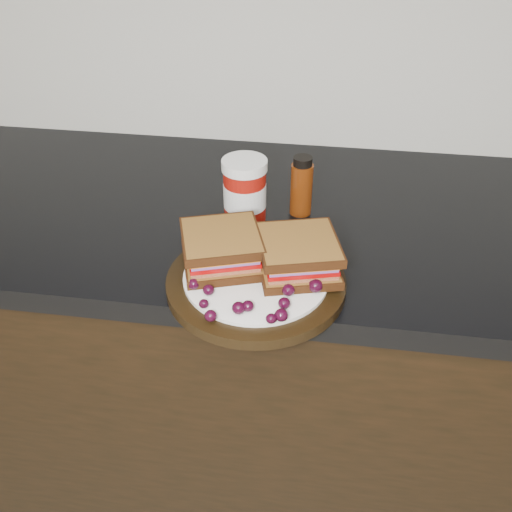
{
  "coord_description": "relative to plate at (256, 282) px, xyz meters",
  "views": [
    {
      "loc": [
        0.1,
        0.78,
        1.46
      ],
      "look_at": [
        -0.0,
        1.47,
        0.96
      ],
      "focal_mm": 40.0,
      "sensor_mm": 36.0,
      "label": 1
    }
  ],
  "objects": [
    {
      "name": "sandwich_right",
      "position": [
        0.06,
        0.02,
        0.04
      ],
      "size": [
        0.15,
        0.15,
        0.05
      ],
      "primitive_type": null,
      "rotation": [
        0.0,
        0.0,
        0.26
      ],
      "color": "brown",
      "rests_on": "plate"
    },
    {
      "name": "grape_19",
      "position": [
        -0.06,
        0.05,
        0.02
      ],
      "size": [
        0.02,
        0.02,
        0.02
      ],
      "primitive_type": "ellipsoid",
      "color": "black",
      "rests_on": "plate"
    },
    {
      "name": "grape_17",
      "position": [
        -0.08,
        0.01,
        0.02
      ],
      "size": [
        0.02,
        0.02,
        0.02
      ],
      "primitive_type": "ellipsoid",
      "color": "black",
      "rests_on": "plate"
    },
    {
      "name": "grape_1",
      "position": [
        -0.06,
        -0.06,
        0.02
      ],
      "size": [
        0.02,
        0.02,
        0.02
      ],
      "primitive_type": "ellipsoid",
      "color": "black",
      "rests_on": "plate"
    },
    {
      "name": "grape_12",
      "position": [
        0.08,
        0.02,
        0.02
      ],
      "size": [
        0.02,
        0.02,
        0.02
      ],
      "primitive_type": "ellipsoid",
      "color": "black",
      "rests_on": "plate"
    },
    {
      "name": "grape_11",
      "position": [
        0.08,
        -0.0,
        0.02
      ],
      "size": [
        0.02,
        0.02,
        0.02
      ],
      "primitive_type": "ellipsoid",
      "color": "black",
      "rests_on": "plate"
    },
    {
      "name": "grape_7",
      "position": [
        0.05,
        -0.1,
        0.02
      ],
      "size": [
        0.02,
        0.02,
        0.02
      ],
      "primitive_type": "ellipsoid",
      "color": "black",
      "rests_on": "plate"
    },
    {
      "name": "condiment_jar",
      "position": [
        -0.05,
        0.2,
        0.05
      ],
      "size": [
        0.1,
        0.1,
        0.12
      ],
      "primitive_type": "cylinder",
      "rotation": [
        0.0,
        0.0,
        -0.21
      ],
      "color": "maroon",
      "rests_on": "countertop"
    },
    {
      "name": "plate",
      "position": [
        0.0,
        0.0,
        0.0
      ],
      "size": [
        0.28,
        0.28,
        0.02
      ],
      "primitive_type": "cylinder",
      "color": "black",
      "rests_on": "countertop"
    },
    {
      "name": "oil_bottle",
      "position": [
        0.05,
        0.23,
        0.05
      ],
      "size": [
        0.05,
        0.05,
        0.11
      ],
      "primitive_type": "cylinder",
      "rotation": [
        0.0,
        0.0,
        0.44
      ],
      "color": "#512008",
      "rests_on": "countertop"
    },
    {
      "name": "sandwich_left",
      "position": [
        -0.06,
        0.02,
        0.04
      ],
      "size": [
        0.15,
        0.15,
        0.06
      ],
      "primitive_type": null,
      "rotation": [
        0.0,
        0.0,
        0.32
      ],
      "color": "brown",
      "rests_on": "plate"
    },
    {
      "name": "grape_13",
      "position": [
        0.06,
        0.06,
        0.02
      ],
      "size": [
        0.02,
        0.02,
        0.02
      ],
      "primitive_type": "ellipsoid",
      "color": "black",
      "rests_on": "plate"
    },
    {
      "name": "grape_4",
      "position": [
        -0.01,
        -0.09,
        0.02
      ],
      "size": [
        0.02,
        0.02,
        0.02
      ],
      "primitive_type": "ellipsoid",
      "color": "black",
      "rests_on": "plate"
    },
    {
      "name": "grape_20",
      "position": [
        -0.06,
        0.02,
        0.02
      ],
      "size": [
        0.02,
        0.02,
        0.02
      ],
      "primitive_type": "ellipsoid",
      "color": "black",
      "rests_on": "plate"
    },
    {
      "name": "grape_2",
      "position": [
        -0.06,
        -0.09,
        0.02
      ],
      "size": [
        0.01,
        0.01,
        0.01
      ],
      "primitive_type": "ellipsoid",
      "color": "black",
      "rests_on": "plate"
    },
    {
      "name": "grape_16",
      "position": [
        -0.08,
        0.03,
        0.02
      ],
      "size": [
        0.02,
        0.02,
        0.02
      ],
      "primitive_type": "ellipsoid",
      "color": "black",
      "rests_on": "plate"
    },
    {
      "name": "grape_5",
      "position": [
        0.0,
        -0.08,
        0.02
      ],
      "size": [
        0.02,
        0.02,
        0.02
      ],
      "primitive_type": "ellipsoid",
      "color": "black",
      "rests_on": "plate"
    },
    {
      "name": "grape_10",
      "position": [
        0.09,
        -0.03,
        0.03
      ],
      "size": [
        0.02,
        0.02,
        0.02
      ],
      "primitive_type": "ellipsoid",
      "color": "black",
      "rests_on": "plate"
    },
    {
      "name": "grape_15",
      "position": [
        -0.05,
        0.03,
        0.02
      ],
      "size": [
        0.02,
        0.02,
        0.02
      ],
      "primitive_type": "ellipsoid",
      "color": "black",
      "rests_on": "plate"
    },
    {
      "name": "countertop",
      "position": [
        0.0,
        0.23,
        -0.03
      ],
      "size": [
        3.98,
        0.6,
        0.04
      ],
      "primitive_type": "cube",
      "color": "black",
      "rests_on": "base_cabinets"
    },
    {
      "name": "base_cabinets",
      "position": [
        0.0,
        0.23,
        -0.48
      ],
      "size": [
        3.96,
        0.58,
        0.86
      ],
      "primitive_type": "cube",
      "color": "black",
      "rests_on": "ground_plane"
    },
    {
      "name": "grape_9",
      "position": [
        0.05,
        -0.04,
        0.02
      ],
      "size": [
        0.02,
        0.02,
        0.02
      ],
      "primitive_type": "ellipsoid",
      "color": "black",
      "rests_on": "plate"
    },
    {
      "name": "grape_14",
      "position": [
        -0.04,
        0.07,
        0.02
      ],
      "size": [
        0.02,
        0.02,
        0.02
      ],
      "primitive_type": "ellipsoid",
      "color": "black",
      "rests_on": "plate"
    },
    {
      "name": "grape_0",
      "position": [
        -0.09,
        -0.05,
        0.02
      ],
      "size": [
        0.02,
        0.02,
        0.02
      ],
      "primitive_type": "ellipsoid",
      "color": "black",
      "rests_on": "plate"
    },
    {
      "name": "grape_18",
      "position": [
        -0.08,
        -0.03,
        0.02
      ],
      "size": [
        0.02,
        0.02,
        0.02
      ],
      "primitive_type": "ellipsoid",
      "color": "black",
      "rests_on": "plate"
    },
    {
      "name": "grape_8",
      "position": [
        0.05,
        -0.07,
        0.02
      ],
      "size": [
        0.02,
        0.02,
        0.02
      ],
      "primitive_type": "ellipsoid",
      "color": "black",
      "rests_on": "plate"
    },
    {
      "name": "grape_3",
      "position": [
        -0.05,
        -0.11,
        0.02
      ],
      "size": [
        0.02,
        0.02,
        0.02
      ],
      "primitive_type": "ellipsoid",
      "color": "black",
      "rests_on": "plate"
    },
    {
      "name": "grape_6",
      "position": [
        0.04,
        -0.1,
        0.02
      ],
      "size": [
        0.02,
        0.02,
        0.01
      ],
      "primitive_type": "ellipsoid",
      "color": "black",
      "rests_on": "plate"
    },
    {
      "name": "grape_21",
      "position": [
        -0.05,
        -0.01,
        0.02
      ],
      "size": [
        0.02,
        0.02,
        0.02
      ],
      "primitive_type": "ellipsoid",
      "color": "black",
      "rests_on": "plate"
    }
  ]
}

